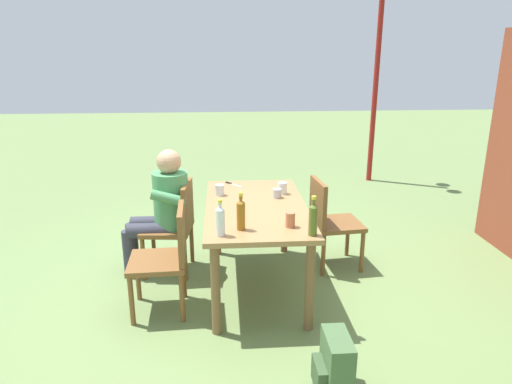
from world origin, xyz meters
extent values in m
plane|color=#6B844C|center=(0.00, 0.00, 0.00)|extent=(24.00, 24.00, 0.00)
cube|color=#A37547|center=(0.00, 0.00, 0.74)|extent=(1.57, 0.85, 0.04)
cylinder|color=brown|center=(-0.70, -0.35, 0.36)|extent=(0.07, 0.07, 0.72)
cylinder|color=brown|center=(0.70, -0.35, 0.36)|extent=(0.07, 0.07, 0.72)
cylinder|color=brown|center=(-0.70, 0.35, 0.36)|extent=(0.07, 0.07, 0.72)
cylinder|color=brown|center=(0.70, 0.35, 0.36)|extent=(0.07, 0.07, 0.72)
cube|color=brown|center=(-0.35, -0.81, 0.43)|extent=(0.48, 0.48, 0.04)
cube|color=brown|center=(-0.33, -0.61, 0.66)|extent=(0.42, 0.08, 0.42)
cylinder|color=brown|center=(-0.56, -0.98, 0.21)|extent=(0.04, 0.04, 0.41)
cylinder|color=brown|center=(-0.18, -1.01, 0.21)|extent=(0.04, 0.04, 0.41)
cylinder|color=brown|center=(-0.52, -0.60, 0.21)|extent=(0.04, 0.04, 0.41)
cylinder|color=brown|center=(-0.14, -0.64, 0.21)|extent=(0.04, 0.04, 0.41)
cube|color=brown|center=(-0.35, 0.81, 0.43)|extent=(0.48, 0.48, 0.04)
cube|color=brown|center=(-0.33, 0.61, 0.66)|extent=(0.42, 0.08, 0.42)
cylinder|color=brown|center=(-0.18, 1.01, 0.21)|extent=(0.04, 0.04, 0.41)
cylinder|color=brown|center=(-0.56, 0.98, 0.21)|extent=(0.04, 0.04, 0.41)
cylinder|color=brown|center=(-0.14, 0.64, 0.21)|extent=(0.04, 0.04, 0.41)
cylinder|color=brown|center=(-0.52, 0.60, 0.21)|extent=(0.04, 0.04, 0.41)
cube|color=brown|center=(0.35, -0.81, 0.43)|extent=(0.46, 0.46, 0.04)
cube|color=brown|center=(0.34, -0.61, 0.66)|extent=(0.42, 0.06, 0.42)
cylinder|color=brown|center=(0.17, -1.00, 0.21)|extent=(0.04, 0.04, 0.41)
cylinder|color=brown|center=(0.55, -0.99, 0.21)|extent=(0.04, 0.04, 0.41)
cylinder|color=brown|center=(0.15, -0.62, 0.21)|extent=(0.04, 0.04, 0.41)
cylinder|color=brown|center=(0.53, -0.61, 0.21)|extent=(0.04, 0.04, 0.41)
cylinder|color=#4C935B|center=(-0.35, -0.76, 0.71)|extent=(0.32, 0.32, 0.52)
sphere|color=tan|center=(-0.35, -0.76, 1.07)|extent=(0.22, 0.22, 0.22)
cylinder|color=#383847|center=(-0.44, -0.96, 0.45)|extent=(0.14, 0.40, 0.14)
cylinder|color=#383847|center=(-0.44, -1.16, 0.23)|extent=(0.11, 0.11, 0.45)
cylinder|color=#4C935B|center=(-0.54, -0.76, 0.79)|extent=(0.09, 0.31, 0.16)
cylinder|color=#383847|center=(-0.26, -0.96, 0.45)|extent=(0.14, 0.40, 0.14)
cylinder|color=#383847|center=(-0.26, -1.16, 0.23)|extent=(0.11, 0.11, 0.45)
cylinder|color=#4C935B|center=(-0.16, -0.76, 0.79)|extent=(0.09, 0.31, 0.16)
cylinder|color=#996019|center=(0.54, -0.15, 0.86)|extent=(0.06, 0.06, 0.21)
cone|color=#996019|center=(0.54, -0.15, 0.98)|extent=(0.06, 0.06, 0.03)
cylinder|color=#996019|center=(0.54, -0.15, 1.01)|extent=(0.03, 0.03, 0.03)
cylinder|color=yellow|center=(0.54, -0.15, 1.03)|extent=(0.03, 0.03, 0.02)
cylinder|color=#566623|center=(0.68, 0.36, 0.86)|extent=(0.06, 0.06, 0.21)
cone|color=#566623|center=(0.68, 0.36, 0.98)|extent=(0.06, 0.06, 0.03)
cylinder|color=#566623|center=(0.68, 0.36, 1.01)|extent=(0.03, 0.03, 0.03)
cylinder|color=yellow|center=(0.68, 0.36, 1.04)|extent=(0.03, 0.03, 0.02)
cylinder|color=white|center=(0.64, -0.30, 0.86)|extent=(0.06, 0.06, 0.19)
cone|color=white|center=(0.64, -0.30, 0.97)|extent=(0.06, 0.06, 0.03)
cylinder|color=white|center=(0.64, -0.30, 0.99)|extent=(0.03, 0.03, 0.03)
cylinder|color=yellow|center=(0.64, -0.30, 1.02)|extent=(0.03, 0.03, 0.02)
cylinder|color=#BC6B47|center=(0.51, 0.22, 0.82)|extent=(0.07, 0.07, 0.11)
cylinder|color=silver|center=(-0.31, -0.31, 0.81)|extent=(0.08, 0.08, 0.10)
cylinder|color=white|center=(-0.31, 0.27, 0.81)|extent=(0.08, 0.08, 0.11)
cylinder|color=#B2B7BC|center=(-0.20, 0.20, 0.80)|extent=(0.08, 0.08, 0.08)
cube|color=silver|center=(-0.61, -0.15, 0.76)|extent=(0.15, 0.13, 0.01)
cube|color=black|center=(-0.69, -0.22, 0.76)|extent=(0.07, 0.07, 0.01)
cube|color=#2D4784|center=(-1.31, 0.21, 0.21)|extent=(0.30, 0.18, 0.41)
cube|color=navy|center=(-1.31, 0.09, 0.13)|extent=(0.21, 0.06, 0.18)
cube|color=#47663D|center=(1.38, 0.39, 0.19)|extent=(0.31, 0.15, 0.39)
cube|color=#395130|center=(1.38, 0.29, 0.12)|extent=(0.21, 0.06, 0.17)
cylinder|color=maroon|center=(-3.35, 2.08, 1.47)|extent=(0.08, 0.08, 2.94)
camera|label=1|loc=(3.71, -0.27, 2.03)|focal=32.39mm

